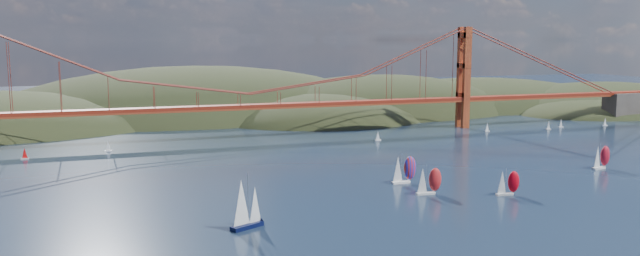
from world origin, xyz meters
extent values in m
ellipsoid|color=black|center=(-10.00, 300.00, -16.80)|extent=(300.00, 180.00, 96.00)
ellipsoid|color=black|center=(110.00, 270.00, -13.30)|extent=(220.00, 140.00, 76.00)
ellipsoid|color=black|center=(60.00, 240.00, -8.40)|extent=(140.00, 110.00, 48.00)
ellipsoid|color=black|center=(200.00, 290.00, -10.50)|extent=(260.00, 160.00, 60.00)
ellipsoid|color=black|center=(285.00, 250.00, -9.10)|extent=(220.00, 150.00, 52.00)
ellipsoid|color=black|center=(240.00, 210.00, -4.90)|extent=(120.00, 90.00, 28.00)
cube|color=maroon|center=(0.00, 180.00, 16.00)|extent=(440.00, 7.00, 1.60)
cube|color=maroon|center=(0.00, 180.00, 14.80)|extent=(440.00, 7.00, 0.80)
cube|color=maroon|center=(120.00, 180.00, 27.50)|extent=(4.00, 8.50, 55.00)
cube|color=#4C443D|center=(234.00, 180.00, 8.00)|extent=(24.00, 12.00, 16.00)
cube|color=maroon|center=(246.00, 180.00, 16.00)|extent=(52.00, 7.00, 1.60)
cube|color=black|center=(-33.58, 35.07, 0.56)|extent=(9.44, 6.44, 1.11)
cylinder|color=#99999E|center=(-33.17, 35.28, 7.79)|extent=(0.14, 0.14, 13.36)
cone|color=silver|center=(-35.07, 34.33, 7.12)|extent=(6.95, 6.95, 11.76)
cone|color=silver|center=(-31.10, 36.31, 5.79)|extent=(4.96, 4.96, 9.35)
cube|color=white|center=(26.87, 51.38, 0.35)|extent=(5.96, 2.07, 0.70)
cylinder|color=#99999E|center=(27.16, 51.36, 5.09)|extent=(0.09, 0.09, 8.78)
cone|color=silver|center=(25.82, 51.46, 4.65)|extent=(3.51, 3.51, 7.72)
ellipsoid|color=red|center=(30.08, 51.14, 4.65)|extent=(4.28, 2.87, 7.37)
cube|color=silver|center=(49.75, 42.47, 0.32)|extent=(5.45, 2.18, 0.64)
cylinder|color=#99999E|center=(50.01, 42.43, 4.61)|extent=(0.08, 0.08, 7.94)
cone|color=silver|center=(48.81, 42.60, 4.21)|extent=(3.34, 3.34, 6.99)
ellipsoid|color=#C30210|center=(52.64, 42.08, 4.21)|extent=(3.99, 2.81, 6.67)
cube|color=white|center=(107.16, 64.58, 0.36)|extent=(6.23, 2.81, 0.72)
cylinder|color=#99999E|center=(107.46, 64.64, 5.24)|extent=(0.09, 0.09, 9.03)
cone|color=silver|center=(106.10, 64.38, 4.79)|extent=(3.96, 3.96, 7.95)
ellipsoid|color=#B61426|center=(110.41, 65.22, 4.79)|extent=(4.64, 3.41, 7.58)
cube|color=white|center=(26.39, 67.62, 0.38)|extent=(6.45, 2.08, 0.76)
cylinder|color=#99999E|center=(26.70, 67.64, 5.55)|extent=(0.10, 0.10, 9.56)
cone|color=silver|center=(25.24, 67.57, 5.07)|extent=(3.73, 3.73, 8.41)
ellipsoid|color=red|center=(29.89, 67.79, 5.07)|extent=(4.59, 3.01, 8.03)
cube|color=silver|center=(-98.43, 156.62, 0.25)|extent=(3.00, 1.00, 0.50)
cone|color=red|center=(-98.43, 156.62, 2.60)|extent=(2.00, 2.00, 4.20)
cube|color=silver|center=(-66.28, 163.87, 0.25)|extent=(3.00, 1.00, 0.50)
cone|color=white|center=(-66.28, 163.87, 2.60)|extent=(2.00, 2.00, 4.20)
cube|color=silver|center=(123.38, 160.96, 0.25)|extent=(3.00, 1.00, 0.50)
cone|color=white|center=(123.38, 160.96, 2.60)|extent=(2.00, 2.00, 4.20)
cube|color=silver|center=(159.31, 156.86, 0.25)|extent=(3.00, 1.00, 0.50)
cone|color=white|center=(159.31, 156.86, 2.60)|extent=(2.00, 2.00, 4.20)
cube|color=silver|center=(171.12, 161.18, 0.25)|extent=(3.00, 1.00, 0.50)
cone|color=white|center=(171.12, 161.18, 2.60)|extent=(2.00, 2.00, 4.20)
cube|color=silver|center=(199.32, 158.57, 0.25)|extent=(3.00, 1.00, 0.50)
cone|color=white|center=(199.32, 158.57, 2.60)|extent=(2.00, 2.00, 4.20)
cube|color=silver|center=(56.45, 152.53, 0.25)|extent=(3.00, 1.00, 0.50)
cone|color=white|center=(56.45, 152.53, 2.60)|extent=(2.00, 2.00, 4.20)
camera|label=1|loc=(-66.63, -117.50, 47.97)|focal=35.00mm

